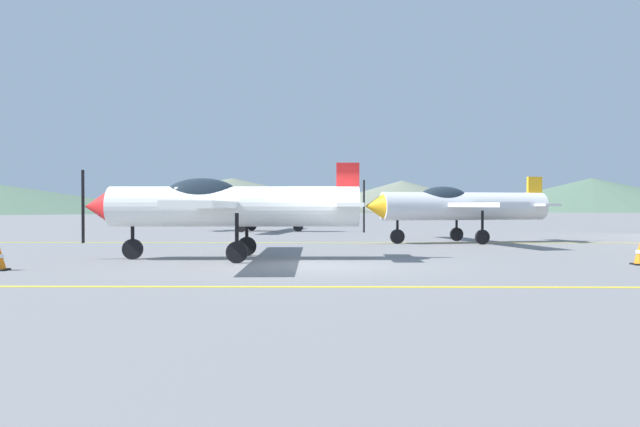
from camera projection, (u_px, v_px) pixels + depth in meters
ground_plane at (326, 264)px, 15.49m from camera, size 400.00×400.00×0.00m
apron_line_near at (327, 287)px, 11.16m from camera, size 80.00×0.16×0.01m
apron_line_far at (326, 243)px, 24.46m from camera, size 80.00×0.16×0.01m
airplane_near at (224, 205)px, 16.96m from camera, size 7.99×9.21×2.77m
airplane_mid at (458, 205)px, 24.45m from camera, size 8.10×9.21×2.77m
airplane_far at (255, 205)px, 35.31m from camera, size 8.08×9.26×2.77m
traffic_cone_front at (0, 258)px, 14.05m from camera, size 0.36×0.36×0.59m
traffic_cone_side at (640, 254)px, 15.37m from camera, size 0.36×0.36×0.59m
hill_centerleft at (232, 195)px, 144.53m from camera, size 76.09×76.09×8.24m
hill_centerright at (402, 196)px, 153.52m from camera, size 57.97×57.97×8.03m
hill_right at (592, 195)px, 163.04m from camera, size 75.57×75.57×9.10m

